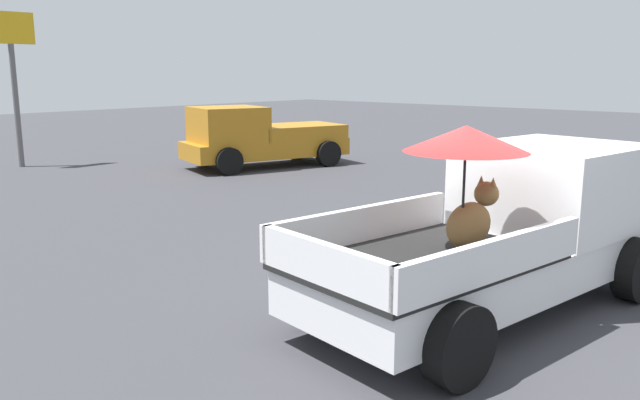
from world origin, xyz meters
TOP-DOWN VIEW (x-y plane):
  - ground_plane at (0.00, 0.00)m, footprint 80.00×80.00m
  - pickup_truck_main at (0.45, -0.07)m, footprint 5.27×2.83m
  - pickup_truck_red at (6.20, 10.59)m, footprint 5.12×3.23m
  - motel_sign at (1.47, 15.90)m, footprint 1.40×0.16m

SIDE VIEW (x-z plane):
  - ground_plane at x=0.00m, z-range 0.00..0.00m
  - pickup_truck_red at x=6.20m, z-range -0.03..1.77m
  - pickup_truck_main at x=0.45m, z-range -0.15..2.10m
  - motel_sign at x=1.47m, z-range 0.94..5.41m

